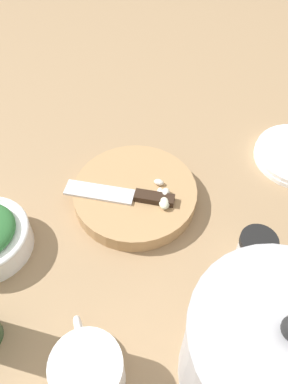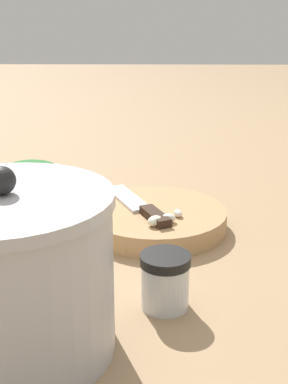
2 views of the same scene
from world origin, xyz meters
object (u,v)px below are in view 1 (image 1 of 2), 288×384
Objects in this scene: cutting_board at (134,195)px; garlic_cloves at (162,196)px; spice_jar at (255,251)px; coffee_mug at (88,371)px; stock_pot at (269,357)px; chef_knife at (125,196)px.

cutting_board is 3.56× the size of garlic_cloves.
cutting_board is 0.24m from spice_jar.
spice_jar reaches higher than garlic_cloves.
stock_pot is (-0.14, 0.18, 0.05)m from coffee_mug.
spice_jar is at bearing -152.63° from stock_pot.
stock_pot is at bearing 27.37° from spice_jar.
spice_jar is 0.19m from stock_pot.
chef_knife is (0.02, -0.00, 0.02)m from cutting_board.
garlic_cloves is 0.57× the size of coffee_mug.
spice_jar is 0.61× the size of coffee_mug.
garlic_cloves is 0.30× the size of stock_pot.
cutting_board is 2.05× the size of coffee_mug.
cutting_board is at bearing -114.68° from stock_pot.
chef_knife is at bearing -151.17° from coffee_mug.
chef_knife is 1.71× the size of coffee_mug.
coffee_mug is at bearing 26.38° from cutting_board.
spice_jar is at bearing 89.84° from garlic_cloves.
stock_pot is (0.15, 0.32, 0.07)m from cutting_board.
stock_pot is at bearing 127.67° from coffee_mug.
cutting_board is 1.06× the size of stock_pot.
garlic_cloves is 0.31m from coffee_mug.
cutting_board is at bearing -86.89° from spice_jar.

